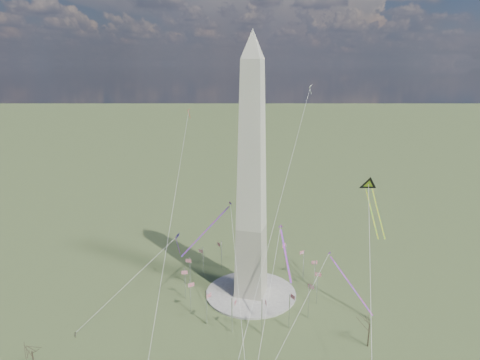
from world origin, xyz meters
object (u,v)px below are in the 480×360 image
(washington_monument, at_px, (252,179))
(kite_delta_black, at_px, (369,188))
(tree_near, at_px, (370,322))
(person_west, at_px, (76,335))

(washington_monument, bearing_deg, kite_delta_black, 16.24)
(tree_near, xyz_separation_m, kite_delta_black, (-2.62, 33.57, 35.54))
(washington_monument, xyz_separation_m, person_west, (-50.06, -43.09, -47.04))
(tree_near, xyz_separation_m, person_west, (-94.97, -21.84, -8.01))
(person_west, bearing_deg, tree_near, -127.95)
(tree_near, distance_m, kite_delta_black, 48.96)
(washington_monument, xyz_separation_m, kite_delta_black, (42.29, 12.32, -3.49))
(tree_near, bearing_deg, washington_monument, 154.68)
(tree_near, height_order, person_west, tree_near)
(person_west, bearing_deg, kite_delta_black, -109.94)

